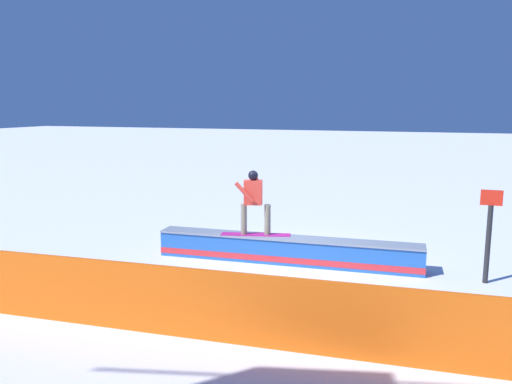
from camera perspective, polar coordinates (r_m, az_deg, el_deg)
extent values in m
plane|color=white|center=(11.48, 3.41, -7.94)|extent=(120.00, 120.00, 0.00)
cube|color=blue|center=(11.40, 3.42, -6.60)|extent=(5.91, 0.87, 0.56)
cube|color=red|center=(11.44, 3.42, -7.27)|extent=(5.92, 0.88, 0.13)
cube|color=#8590A0|center=(11.32, 3.44, -5.15)|extent=(5.91, 0.93, 0.04)
cube|color=#B91F87|center=(11.48, -0.04, -4.78)|extent=(1.58, 0.66, 0.01)
cylinder|color=gray|center=(11.42, -1.37, -3.06)|extent=(0.17, 0.17, 0.68)
cylinder|color=gray|center=(11.38, 1.30, -3.11)|extent=(0.17, 0.17, 0.68)
cube|color=#E94032|center=(11.28, -0.32, -0.04)|extent=(0.45, 0.33, 0.54)
sphere|color=black|center=(11.23, -0.32, 1.88)|extent=(0.22, 0.22, 0.22)
cylinder|color=#E94032|center=(11.13, -1.32, -0.04)|extent=(0.44, 0.20, 0.47)
cylinder|color=#E94032|center=(11.43, 0.25, 0.22)|extent=(0.20, 0.13, 0.56)
cube|color=#F76011|center=(7.73, -5.09, -12.58)|extent=(10.98, 0.79, 1.10)
cylinder|color=#262628|center=(10.99, 24.56, -5.37)|extent=(0.10, 0.10, 1.57)
cube|color=red|center=(10.80, 24.90, -0.58)|extent=(0.40, 0.04, 0.30)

